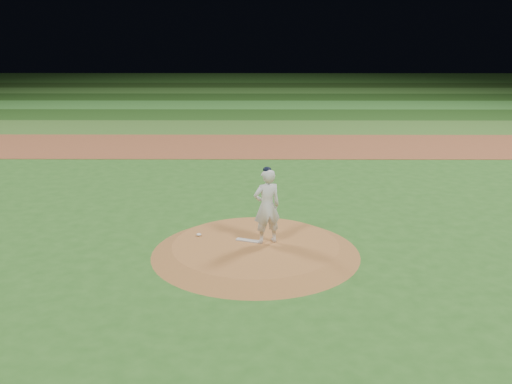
% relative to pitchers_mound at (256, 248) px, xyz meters
% --- Properties ---
extents(ground, '(120.00, 120.00, 0.00)m').
position_rel_pitchers_mound_xyz_m(ground, '(0.00, 0.00, -0.12)').
color(ground, '#295E1E').
rests_on(ground, ground).
extents(infield_dirt_band, '(70.00, 6.00, 0.02)m').
position_rel_pitchers_mound_xyz_m(infield_dirt_band, '(0.00, 14.00, -0.12)').
color(infield_dirt_band, brown).
rests_on(infield_dirt_band, ground).
extents(outfield_stripe_0, '(70.00, 5.00, 0.02)m').
position_rel_pitchers_mound_xyz_m(outfield_stripe_0, '(0.00, 19.50, -0.12)').
color(outfield_stripe_0, '#396625').
rests_on(outfield_stripe_0, ground).
extents(outfield_stripe_1, '(70.00, 5.00, 0.02)m').
position_rel_pitchers_mound_xyz_m(outfield_stripe_1, '(0.00, 24.50, -0.12)').
color(outfield_stripe_1, '#1E4516').
rests_on(outfield_stripe_1, ground).
extents(outfield_stripe_2, '(70.00, 5.00, 0.02)m').
position_rel_pitchers_mound_xyz_m(outfield_stripe_2, '(0.00, 29.50, -0.12)').
color(outfield_stripe_2, '#33762A').
rests_on(outfield_stripe_2, ground).
extents(outfield_stripe_3, '(70.00, 5.00, 0.02)m').
position_rel_pitchers_mound_xyz_m(outfield_stripe_3, '(0.00, 34.50, -0.12)').
color(outfield_stripe_3, '#1D4215').
rests_on(outfield_stripe_3, ground).
extents(outfield_stripe_4, '(70.00, 5.00, 0.02)m').
position_rel_pitchers_mound_xyz_m(outfield_stripe_4, '(0.00, 39.50, -0.12)').
color(outfield_stripe_4, '#336625').
rests_on(outfield_stripe_4, ground).
extents(outfield_stripe_5, '(70.00, 5.00, 0.02)m').
position_rel_pitchers_mound_xyz_m(outfield_stripe_5, '(0.00, 44.50, -0.12)').
color(outfield_stripe_5, '#1D3F14').
rests_on(outfield_stripe_5, ground).
extents(pitchers_mound, '(5.50, 5.50, 0.25)m').
position_rel_pitchers_mound_xyz_m(pitchers_mound, '(0.00, 0.00, 0.00)').
color(pitchers_mound, '#9E6231').
rests_on(pitchers_mound, ground).
extents(pitching_rubber, '(0.66, 0.37, 0.03)m').
position_rel_pitchers_mound_xyz_m(pitching_rubber, '(-0.21, 0.22, 0.14)').
color(pitching_rubber, beige).
rests_on(pitching_rubber, pitchers_mound).
extents(rosin_bag, '(0.14, 0.14, 0.07)m').
position_rel_pitchers_mound_xyz_m(rosin_bag, '(-1.56, 0.60, 0.16)').
color(rosin_bag, silver).
rests_on(rosin_bag, pitchers_mound).
extents(pitcher_on_mound, '(0.86, 0.71, 2.07)m').
position_rel_pitchers_mound_xyz_m(pitcher_on_mound, '(0.30, 0.13, 1.14)').
color(pitcher_on_mound, silver).
rests_on(pitcher_on_mound, pitchers_mound).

